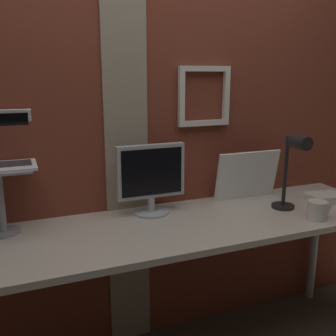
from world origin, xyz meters
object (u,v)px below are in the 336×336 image
monitor (151,176)px  desk_lamp (293,164)px  whiteboard_panel (247,175)px  coffee_mug (318,210)px

monitor → desk_lamp: desk_lamp is taller
desk_lamp → whiteboard_panel: bearing=109.5°
monitor → whiteboard_panel: bearing=2.6°
whiteboard_panel → desk_lamp: desk_lamp is taller
monitor → whiteboard_panel: 0.59m
monitor → coffee_mug: bearing=-28.0°
monitor → desk_lamp: (0.68, -0.23, 0.05)m
whiteboard_panel → coffee_mug: size_ratio=2.88×
monitor → whiteboard_panel: (0.58, 0.03, -0.06)m
whiteboard_panel → desk_lamp: size_ratio=0.96×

